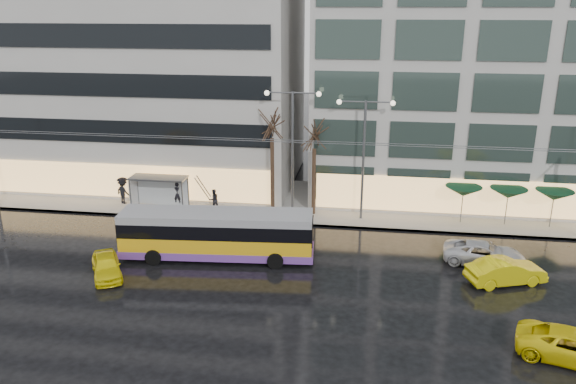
% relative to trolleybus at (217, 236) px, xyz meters
% --- Properties ---
extents(ground, '(140.00, 140.00, 0.00)m').
position_rel_trolleybus_xyz_m(ground, '(1.55, -3.06, -1.46)').
color(ground, black).
rests_on(ground, ground).
extents(sidewalk, '(80.00, 10.00, 0.15)m').
position_rel_trolleybus_xyz_m(sidewalk, '(3.55, 10.94, -1.39)').
color(sidewalk, gray).
rests_on(sidewalk, ground).
extents(kerb, '(80.00, 0.10, 0.15)m').
position_rel_trolleybus_xyz_m(kerb, '(3.55, 5.99, -1.39)').
color(kerb, slate).
rests_on(kerb, ground).
extents(building_left, '(34.00, 14.00, 22.00)m').
position_rel_trolleybus_xyz_m(building_left, '(-14.45, 15.94, 9.69)').
color(building_left, '#A8A6A1').
rests_on(building_left, sidewalk).
extents(building_right, '(32.00, 14.00, 25.00)m').
position_rel_trolleybus_xyz_m(building_right, '(20.55, 15.94, 11.19)').
color(building_right, '#A8A6A1').
rests_on(building_right, sidewalk).
extents(trolleybus, '(11.80, 4.80, 5.40)m').
position_rel_trolleybus_xyz_m(trolleybus, '(0.00, 0.00, 0.00)').
color(trolleybus, gold).
rests_on(trolleybus, ground).
extents(catenary, '(42.24, 5.12, 7.00)m').
position_rel_trolleybus_xyz_m(catenary, '(2.55, 4.88, 2.79)').
color(catenary, '#595B60').
rests_on(catenary, ground).
extents(bus_shelter, '(4.20, 1.60, 2.51)m').
position_rel_trolleybus_xyz_m(bus_shelter, '(-6.84, 7.63, 0.50)').
color(bus_shelter, '#595B60').
rests_on(bus_shelter, sidewalk).
extents(street_lamp_near, '(3.96, 0.36, 9.03)m').
position_rel_trolleybus_xyz_m(street_lamp_near, '(3.55, 7.74, 4.53)').
color(street_lamp_near, '#595B60').
rests_on(street_lamp_near, sidewalk).
extents(street_lamp_far, '(3.96, 0.36, 8.53)m').
position_rel_trolleybus_xyz_m(street_lamp_far, '(8.55, 7.74, 4.25)').
color(street_lamp_far, '#595B60').
rests_on(street_lamp_far, sidewalk).
extents(tree_a, '(3.20, 3.20, 8.40)m').
position_rel_trolleybus_xyz_m(tree_a, '(2.05, 7.94, 5.62)').
color(tree_a, black).
rests_on(tree_a, sidewalk).
extents(tree_b, '(3.20, 3.20, 7.70)m').
position_rel_trolleybus_xyz_m(tree_b, '(5.05, 8.14, 4.94)').
color(tree_b, black).
rests_on(tree_b, sidewalk).
extents(parasol_a, '(2.50, 2.50, 2.65)m').
position_rel_trolleybus_xyz_m(parasol_a, '(15.55, 7.94, 0.99)').
color(parasol_a, '#595B60').
rests_on(parasol_a, sidewalk).
extents(parasol_b, '(2.50, 2.50, 2.65)m').
position_rel_trolleybus_xyz_m(parasol_b, '(18.55, 7.94, 0.99)').
color(parasol_b, '#595B60').
rests_on(parasol_b, sidewalk).
extents(parasol_c, '(2.50, 2.50, 2.65)m').
position_rel_trolleybus_xyz_m(parasol_c, '(21.55, 7.94, 0.99)').
color(parasol_c, '#595B60').
rests_on(parasol_c, sidewalk).
extents(taxi_a, '(3.19, 4.03, 1.29)m').
position_rel_trolleybus_xyz_m(taxi_a, '(-5.64, -3.28, -0.82)').
color(taxi_a, yellow).
rests_on(taxi_a, ground).
extents(taxi_b, '(4.64, 2.89, 1.44)m').
position_rel_trolleybus_xyz_m(taxi_b, '(16.74, -0.86, -0.74)').
color(taxi_b, yellow).
rests_on(taxi_b, ground).
extents(taxi_c, '(5.34, 3.60, 1.36)m').
position_rel_trolleybus_xyz_m(taxi_c, '(18.18, -7.87, -0.78)').
color(taxi_c, yellow).
rests_on(taxi_c, ground).
extents(sedan_silver, '(5.04, 2.91, 1.32)m').
position_rel_trolleybus_xyz_m(sedan_silver, '(16.00, 1.54, -0.80)').
color(sedan_silver, silver).
rests_on(sedan_silver, ground).
extents(pedestrian_a, '(1.00, 1.02, 2.19)m').
position_rel_trolleybus_xyz_m(pedestrian_a, '(-5.33, 8.21, 0.10)').
color(pedestrian_a, black).
rests_on(pedestrian_a, sidewalk).
extents(pedestrian_b, '(1.00, 0.98, 1.63)m').
position_rel_trolleybus_xyz_m(pedestrian_b, '(-2.39, 7.80, -0.50)').
color(pedestrian_b, black).
rests_on(pedestrian_b, sidewalk).
extents(pedestrian_c, '(1.43, 1.16, 2.11)m').
position_rel_trolleybus_xyz_m(pedestrian_c, '(-9.70, 8.24, -0.18)').
color(pedestrian_c, black).
rests_on(pedestrian_c, sidewalk).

